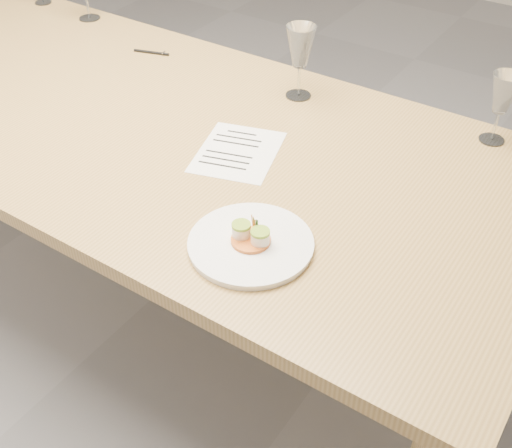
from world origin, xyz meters
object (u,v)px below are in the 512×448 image
Objects in this scene: dinner_plate at (251,243)px; recipe_sheet at (238,152)px; wine_glass_2 at (300,48)px; wine_glass_3 at (504,95)px; dining_table at (131,131)px; ballpoint_pen at (152,52)px.

dinner_plate is 0.37m from recipe_sheet.
wine_glass_2 is 0.56m from wine_glass_3.
wine_glass_2 is at bearing 77.19° from recipe_sheet.
dining_table is at bearing -155.18° from wine_glass_3.
wine_glass_2 reaches higher than ballpoint_pen.
ballpoint_pen reaches higher than dining_table.
dinner_plate is 0.70m from wine_glass_2.
wine_glass_2 reaches higher than dining_table.
wine_glass_3 reaches higher than recipe_sheet.
dinner_plate is at bearing -54.68° from ballpoint_pen.
wine_glass_3 reaches higher than dining_table.
wine_glass_2 reaches higher than wine_glass_3.
recipe_sheet is 0.69m from wine_glass_3.
dining_table is 0.54m from wine_glass_2.
ballpoint_pen is at bearing 120.92° from dining_table.
ballpoint_pen is at bearing 133.52° from recipe_sheet.
dining_table is at bearing -76.73° from ballpoint_pen.
wine_glass_3 reaches higher than ballpoint_pen.
dining_table is 8.92× the size of dinner_plate.
dinner_plate is 1.27× the size of wine_glass_2.
wine_glass_3 is at bearing 21.73° from recipe_sheet.
wine_glass_2 is at bearing -172.14° from wine_glass_3.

